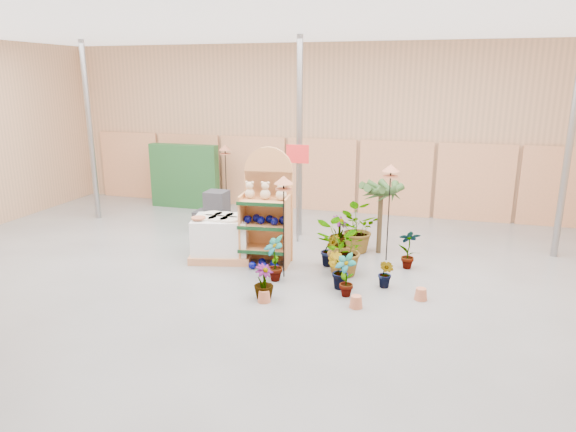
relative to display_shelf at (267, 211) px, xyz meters
name	(u,v)px	position (x,y,z in m)	size (l,w,h in m)	color
room	(263,158)	(0.15, -0.67, 1.16)	(15.20, 12.10, 4.70)	slate
display_shelf	(267,211)	(0.00, 0.00, 0.00)	(1.02, 0.70, 2.31)	#C8814B
teddy_bears	(267,192)	(0.02, -0.11, 0.40)	(0.85, 0.21, 0.35)	beige
gazing_balls_shelf	(265,220)	(0.00, -0.13, -0.15)	(0.85, 0.29, 0.16)	#050961
gazing_balls_floor	(266,265)	(0.09, -0.42, -0.98)	(0.63, 0.39, 0.15)	#050961
pallet_stack	(222,238)	(-0.96, -0.08, -0.62)	(1.41, 1.26, 0.90)	tan
charcoal_planters	(213,215)	(-1.90, 1.62, -0.64)	(0.80, 0.50, 1.00)	#28282B
trellis_stock	(185,176)	(-3.65, 3.62, -0.15)	(2.00, 0.30, 1.80)	#1F4F24
offer_sign	(298,173)	(0.25, 1.40, 0.51)	(0.50, 0.08, 2.20)	gray
bird_table_front	(284,183)	(0.55, -0.73, 0.72)	(0.34, 0.34, 1.91)	black
bird_table_right	(391,171)	(2.31, 0.71, 0.78)	(0.34, 0.34, 1.98)	black
bird_table_back	(225,150)	(-2.26, 3.31, 0.68)	(0.34, 0.34, 1.87)	black
palm	(381,189)	(2.10, 1.13, 0.32)	(0.70, 0.70, 1.63)	#43341E
potted_plant_0	(275,258)	(0.44, -0.94, -0.63)	(0.45, 0.31, 0.86)	#2C4C21
potted_plant_1	(338,271)	(1.62, -0.99, -0.73)	(0.36, 0.29, 0.65)	#2C4C21
potted_plant_2	(342,249)	(1.58, -0.37, -0.54)	(0.94, 0.81, 1.04)	#2C4C21
potted_plant_4	(409,249)	(2.76, 0.36, -0.66)	(0.42, 0.28, 0.79)	#2C4C21
potted_plant_5	(330,250)	(1.26, 0.09, -0.72)	(0.37, 0.30, 0.67)	#2C4C21
potted_plant_6	(355,229)	(1.60, 1.07, -0.55)	(0.90, 0.78, 1.00)	#2C4C21
potted_plant_7	(264,282)	(0.51, -1.77, -0.76)	(0.33, 0.33, 0.60)	#2C4C21
potted_plant_8	(346,275)	(1.80, -1.28, -0.68)	(0.40, 0.27, 0.76)	#2C4C21
potted_plant_9	(386,274)	(2.43, -0.74, -0.79)	(0.29, 0.24, 0.53)	#2C4C21
potted_plant_11	(339,233)	(1.25, 1.11, -0.69)	(0.41, 0.41, 0.74)	#2C4C21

